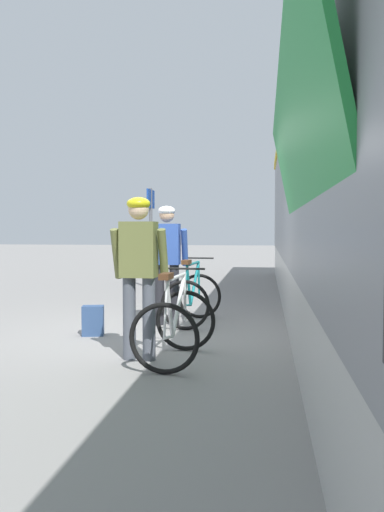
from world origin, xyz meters
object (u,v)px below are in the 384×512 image
at_px(cyclist_far_in_blue, 167,254).
at_px(bicycle_near_white, 175,324).
at_px(bicycle_far_teal, 192,297).
at_px(platform_sign_post, 151,221).
at_px(backpack_on_platform, 93,321).
at_px(cyclist_near_in_olive, 139,263).

xyz_separation_m(cyclist_far_in_blue, bicycle_near_white, (0.49, -2.11, -0.65)).
relative_size(bicycle_far_teal, platform_sign_post, 0.47).
distance_m(bicycle_near_white, backpack_on_platform, 1.80).
relative_size(bicycle_near_white, bicycle_far_teal, 0.99).
bearing_deg(bicycle_near_white, platform_sign_post, 104.66).
bearing_deg(platform_sign_post, cyclist_far_in_blue, -74.68).
bearing_deg(bicycle_near_white, bicycle_far_teal, 93.33).
xyz_separation_m(backpack_on_platform, platform_sign_post, (-0.45, 5.60, 1.42)).
relative_size(bicycle_far_teal, backpack_on_platform, 2.79).
distance_m(cyclist_near_in_olive, platform_sign_post, 6.93).
height_order(cyclist_far_in_blue, bicycle_far_teal, cyclist_far_in_blue).
relative_size(cyclist_near_in_olive, bicycle_near_white, 1.59).
bearing_deg(backpack_on_platform, platform_sign_post, 82.24).
bearing_deg(bicycle_far_teal, cyclist_far_in_blue, -160.12).
height_order(cyclist_near_in_olive, platform_sign_post, platform_sign_post).
height_order(backpack_on_platform, platform_sign_post, platform_sign_post).
bearing_deg(cyclist_far_in_blue, bicycle_near_white, -76.83).
relative_size(cyclist_near_in_olive, cyclist_far_in_blue, 1.00).
xyz_separation_m(bicycle_far_teal, backpack_on_platform, (-1.20, -1.04, -0.20)).
distance_m(cyclist_near_in_olive, bicycle_far_teal, 2.32).
distance_m(cyclist_far_in_blue, backpack_on_platform, 1.50).
bearing_deg(cyclist_near_in_olive, backpack_on_platform, 128.19).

